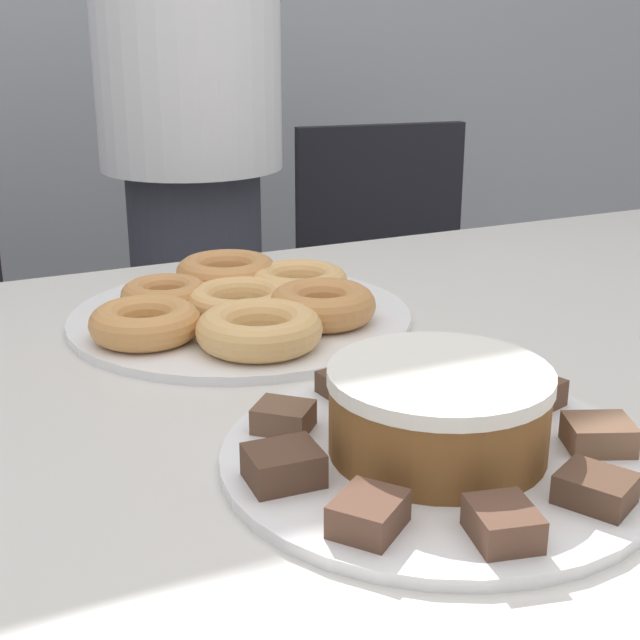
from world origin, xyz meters
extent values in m
cube|color=silver|center=(0.00, 0.00, 0.74)|extent=(1.99, 1.01, 0.03)
cylinder|color=#383842|center=(0.17, 0.83, 0.42)|extent=(0.24, 0.24, 0.83)
cylinder|color=black|center=(0.66, 0.85, 0.01)|extent=(0.44, 0.44, 0.01)
cylinder|color=#262626|center=(0.66, 0.85, 0.21)|extent=(0.06, 0.06, 0.39)
cube|color=black|center=(0.66, 0.85, 0.42)|extent=(0.50, 0.50, 0.04)
cube|color=black|center=(0.69, 1.05, 0.65)|extent=(0.40, 0.09, 0.42)
cylinder|color=white|center=(0.05, -0.18, 0.76)|extent=(0.34, 0.34, 0.01)
cylinder|color=white|center=(0.03, 0.22, 0.76)|extent=(0.40, 0.40, 0.01)
cylinder|color=brown|center=(0.05, -0.18, 0.79)|extent=(0.17, 0.17, 0.06)
cylinder|color=white|center=(0.05, -0.18, 0.82)|extent=(0.17, 0.17, 0.01)
cube|color=brown|center=(-0.04, -0.09, 0.77)|extent=(0.06, 0.06, 0.02)
cube|color=#513828|center=(-0.08, -0.17, 0.77)|extent=(0.06, 0.05, 0.03)
cube|color=brown|center=(-0.05, -0.25, 0.77)|extent=(0.06, 0.06, 0.02)
cube|color=brown|center=(0.02, -0.30, 0.77)|extent=(0.05, 0.06, 0.02)
cube|color=#513828|center=(0.11, -0.29, 0.77)|extent=(0.06, 0.06, 0.02)
cube|color=brown|center=(0.17, -0.23, 0.77)|extent=(0.06, 0.06, 0.02)
cube|color=brown|center=(0.18, -0.14, 0.77)|extent=(0.06, 0.05, 0.02)
cube|color=brown|center=(0.12, -0.07, 0.77)|extent=(0.07, 0.07, 0.02)
cube|color=#513828|center=(0.04, -0.05, 0.77)|extent=(0.04, 0.05, 0.02)
torus|color=#E5AD66|center=(0.03, 0.22, 0.78)|extent=(0.12, 0.12, 0.03)
torus|color=#E5AD66|center=(0.01, 0.10, 0.78)|extent=(0.13, 0.13, 0.04)
torus|color=#C68447|center=(0.11, 0.15, 0.78)|extent=(0.12, 0.12, 0.04)
torus|color=#E5AD66|center=(0.13, 0.26, 0.78)|extent=(0.12, 0.12, 0.03)
torus|color=#C68447|center=(0.06, 0.33, 0.78)|extent=(0.13, 0.13, 0.04)
torus|color=#C68447|center=(-0.04, 0.27, 0.78)|extent=(0.10, 0.10, 0.03)
torus|color=#D18E4C|center=(-0.09, 0.18, 0.78)|extent=(0.12, 0.12, 0.04)
camera|label=1|loc=(-0.30, -0.71, 1.08)|focal=50.00mm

